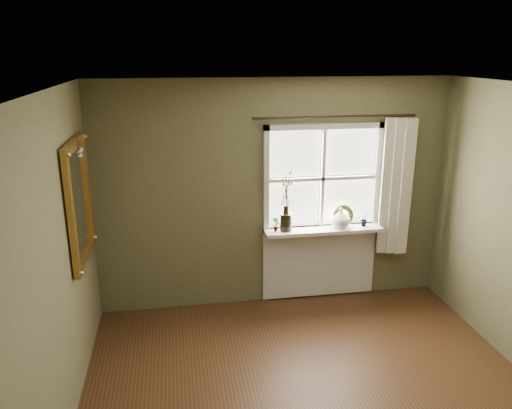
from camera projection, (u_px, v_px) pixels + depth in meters
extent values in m
plane|color=silver|center=(348.00, 96.00, 3.12)|extent=(4.50, 4.50, 0.00)
cube|color=brown|center=(274.00, 194.00, 5.68)|extent=(4.00, 0.10, 2.60)
cube|color=brown|center=(31.00, 307.00, 3.19)|extent=(0.10, 4.50, 2.60)
cube|color=silver|center=(321.00, 228.00, 5.81)|extent=(1.36, 0.06, 0.06)
cube|color=silver|center=(325.00, 126.00, 5.46)|extent=(1.36, 0.06, 0.06)
cube|color=silver|center=(266.00, 181.00, 5.53)|extent=(0.06, 0.06, 1.24)
cube|color=silver|center=(377.00, 176.00, 5.74)|extent=(0.06, 0.06, 1.24)
cube|color=silver|center=(323.00, 179.00, 5.63)|extent=(1.24, 0.05, 0.04)
cube|color=silver|center=(323.00, 179.00, 5.63)|extent=(0.04, 0.05, 1.12)
cube|color=white|center=(295.00, 154.00, 5.52)|extent=(0.59, 0.01, 0.53)
cube|color=white|center=(351.00, 152.00, 5.62)|extent=(0.59, 0.01, 0.53)
cube|color=white|center=(294.00, 204.00, 5.69)|extent=(0.59, 0.01, 0.53)
cube|color=white|center=(348.00, 202.00, 5.80)|extent=(0.59, 0.01, 0.53)
cube|color=silver|center=(323.00, 230.00, 5.71)|extent=(1.36, 0.26, 0.04)
cube|color=silver|center=(319.00, 261.00, 5.95)|extent=(1.36, 0.04, 0.88)
cylinder|color=black|center=(286.00, 222.00, 5.61)|extent=(0.16, 0.16, 0.20)
imported|color=beige|center=(340.00, 218.00, 5.70)|extent=(0.29, 0.29, 0.23)
torus|color=#354C22|center=(343.00, 218.00, 5.75)|extent=(0.27, 0.15, 0.27)
imported|color=#354C22|center=(276.00, 224.00, 5.59)|extent=(0.10, 0.08, 0.17)
imported|color=#354C22|center=(365.00, 219.00, 5.76)|extent=(0.11, 0.10, 0.16)
cube|color=beige|center=(395.00, 187.00, 5.72)|extent=(0.36, 0.12, 1.59)
cylinder|color=black|center=(336.00, 117.00, 5.39)|extent=(1.84, 0.03, 0.03)
cube|color=white|center=(79.00, 201.00, 4.51)|extent=(0.02, 0.77, 0.96)
cube|color=#A87531|center=(73.00, 145.00, 4.35)|extent=(0.05, 0.94, 0.08)
cube|color=#A87531|center=(86.00, 254.00, 4.66)|extent=(0.05, 0.94, 0.08)
cube|color=#A87531|center=(71.00, 216.00, 4.10)|extent=(0.05, 0.08, 0.96)
cube|color=#A87531|center=(87.00, 189.00, 4.91)|extent=(0.05, 0.08, 0.96)
sphere|color=silver|center=(80.00, 152.00, 4.35)|extent=(0.04, 0.04, 0.04)
sphere|color=silver|center=(81.00, 156.00, 4.39)|extent=(0.04, 0.04, 0.04)
sphere|color=silver|center=(81.00, 149.00, 4.40)|extent=(0.04, 0.04, 0.04)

